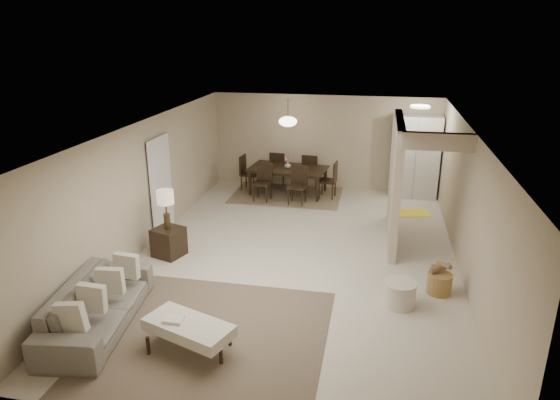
% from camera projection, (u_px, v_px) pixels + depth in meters
% --- Properties ---
extents(floor, '(9.00, 9.00, 0.00)m').
position_uv_depth(floor, '(296.00, 256.00, 9.59)').
color(floor, beige).
rests_on(floor, ground).
extents(ceiling, '(9.00, 9.00, 0.00)m').
position_uv_depth(ceiling, '(297.00, 127.00, 8.77)').
color(ceiling, white).
rests_on(ceiling, back_wall).
extents(back_wall, '(6.00, 0.00, 6.00)m').
position_uv_depth(back_wall, '(324.00, 142.00, 13.35)').
color(back_wall, '#BCA98E').
rests_on(back_wall, floor).
extents(left_wall, '(0.00, 9.00, 9.00)m').
position_uv_depth(left_wall, '(145.00, 185.00, 9.74)').
color(left_wall, '#BCA98E').
rests_on(left_wall, floor).
extents(right_wall, '(0.00, 9.00, 9.00)m').
position_uv_depth(right_wall, '(467.00, 205.00, 8.63)').
color(right_wall, '#BCA98E').
rests_on(right_wall, floor).
extents(partition, '(0.15, 2.50, 2.50)m').
position_uv_depth(partition, '(395.00, 181.00, 10.01)').
color(partition, '#BCA98E').
rests_on(partition, floor).
extents(doorway, '(0.04, 0.90, 2.04)m').
position_uv_depth(doorway, '(160.00, 187.00, 10.36)').
color(doorway, black).
rests_on(doorway, floor).
extents(pantry_cabinet, '(1.20, 0.55, 2.10)m').
position_uv_depth(pantry_cabinet, '(415.00, 157.00, 12.66)').
color(pantry_cabinet, silver).
rests_on(pantry_cabinet, floor).
extents(flush_light, '(0.44, 0.44, 0.05)m').
position_uv_depth(flush_light, '(420.00, 107.00, 11.32)').
color(flush_light, white).
rests_on(flush_light, ceiling).
extents(living_rug, '(3.20, 3.20, 0.01)m').
position_uv_depth(living_rug, '(211.00, 339.00, 7.05)').
color(living_rug, brown).
rests_on(living_rug, floor).
extents(sofa, '(2.46, 1.23, 0.69)m').
position_uv_depth(sofa, '(97.00, 305.00, 7.26)').
color(sofa, slate).
rests_on(sofa, floor).
extents(ottoman_bench, '(1.34, 0.94, 0.44)m').
position_uv_depth(ottoman_bench, '(189.00, 328.00, 6.69)').
color(ottoman_bench, beige).
rests_on(ottoman_bench, living_rug).
extents(side_table, '(0.64, 0.64, 0.56)m').
position_uv_depth(side_table, '(169.00, 242.00, 9.54)').
color(side_table, black).
rests_on(side_table, floor).
extents(table_lamp, '(0.32, 0.32, 0.76)m').
position_uv_depth(table_lamp, '(165.00, 201.00, 9.27)').
color(table_lamp, '#46351E').
rests_on(table_lamp, side_table).
extents(round_pouf, '(0.52, 0.52, 0.40)m').
position_uv_depth(round_pouf, '(400.00, 294.00, 7.84)').
color(round_pouf, beige).
rests_on(round_pouf, floor).
extents(wicker_basket, '(0.48, 0.48, 0.34)m').
position_uv_depth(wicker_basket, '(439.00, 283.00, 8.22)').
color(wicker_basket, olive).
rests_on(wicker_basket, floor).
extents(dining_rug, '(2.80, 2.10, 0.01)m').
position_uv_depth(dining_rug, '(288.00, 194.00, 13.17)').
color(dining_rug, '#836C51').
rests_on(dining_rug, floor).
extents(dining_table, '(2.10, 1.32, 0.70)m').
position_uv_depth(dining_table, '(288.00, 181.00, 13.06)').
color(dining_table, black).
rests_on(dining_table, dining_rug).
extents(dining_chairs, '(2.58, 1.97, 0.95)m').
position_uv_depth(dining_chairs, '(288.00, 177.00, 13.02)').
color(dining_chairs, black).
rests_on(dining_chairs, dining_rug).
extents(vase, '(0.20, 0.20, 0.18)m').
position_uv_depth(vase, '(288.00, 165.00, 12.92)').
color(vase, silver).
rests_on(vase, dining_table).
extents(yellow_mat, '(0.96, 0.69, 0.01)m').
position_uv_depth(yellow_mat, '(410.00, 213.00, 11.80)').
color(yellow_mat, yellow).
rests_on(yellow_mat, floor).
extents(pendant_light, '(0.46, 0.46, 0.71)m').
position_uv_depth(pendant_light, '(288.00, 121.00, 12.55)').
color(pendant_light, '#46351E').
rests_on(pendant_light, ceiling).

